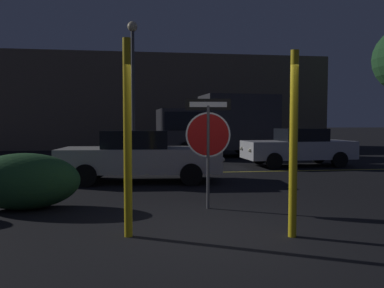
# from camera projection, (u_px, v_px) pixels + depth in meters

# --- Properties ---
(ground_plane) EXTENTS (260.00, 260.00, 0.00)m
(ground_plane) POSITION_uv_depth(u_px,v_px,m) (212.00, 236.00, 5.54)
(ground_plane) COLOR black
(road_center_stripe) EXTENTS (41.23, 0.12, 0.01)m
(road_center_stripe) POSITION_uv_depth(u_px,v_px,m) (173.00, 173.00, 12.50)
(road_center_stripe) COLOR gold
(road_center_stripe) RESTS_ON ground_plane
(stop_sign) EXTENTS (0.88, 0.09, 2.14)m
(stop_sign) POSITION_uv_depth(u_px,v_px,m) (208.00, 133.00, 7.22)
(stop_sign) COLOR #4C4C51
(stop_sign) RESTS_ON ground_plane
(yellow_pole_left) EXTENTS (0.12, 0.12, 2.88)m
(yellow_pole_left) POSITION_uv_depth(u_px,v_px,m) (128.00, 139.00, 5.42)
(yellow_pole_left) COLOR yellow
(yellow_pole_left) RESTS_ON ground_plane
(yellow_pole_right) EXTENTS (0.12, 0.12, 2.71)m
(yellow_pole_right) POSITION_uv_depth(u_px,v_px,m) (294.00, 145.00, 5.42)
(yellow_pole_right) COLOR yellow
(yellow_pole_right) RESTS_ON ground_plane
(hedge_bush_1) EXTENTS (2.11, 1.15, 1.09)m
(hedge_bush_1) POSITION_uv_depth(u_px,v_px,m) (24.00, 181.00, 7.22)
(hedge_bush_1) COLOR #285B2D
(hedge_bush_1) RESTS_ON ground_plane
(passing_car_2) EXTENTS (4.64, 2.02, 1.46)m
(passing_car_2) POSITION_uv_depth(u_px,v_px,m) (140.00, 156.00, 10.62)
(passing_car_2) COLOR silver
(passing_car_2) RESTS_ON ground_plane
(passing_car_3) EXTENTS (4.31, 1.90, 1.46)m
(passing_car_3) POSITION_uv_depth(u_px,v_px,m) (298.00, 147.00, 14.51)
(passing_car_3) COLOR silver
(passing_car_3) RESTS_ON ground_plane
(delivery_truck) EXTENTS (5.95, 2.95, 3.05)m
(delivery_truck) POSITION_uv_depth(u_px,v_px,m) (217.00, 124.00, 18.52)
(delivery_truck) COLOR #2D2D33
(delivery_truck) RESTS_ON ground_plane
(street_lamp) EXTENTS (0.47, 0.47, 6.38)m
(street_lamp) POSITION_uv_depth(u_px,v_px,m) (133.00, 67.00, 17.44)
(street_lamp) COLOR #4C4C51
(street_lamp) RESTS_ON ground_plane
(building_backdrop) EXTENTS (26.28, 3.70, 6.09)m
(building_backdrop) POSITION_uv_depth(u_px,v_px,m) (129.00, 103.00, 25.06)
(building_backdrop) COLOR #6B5B4C
(building_backdrop) RESTS_ON ground_plane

